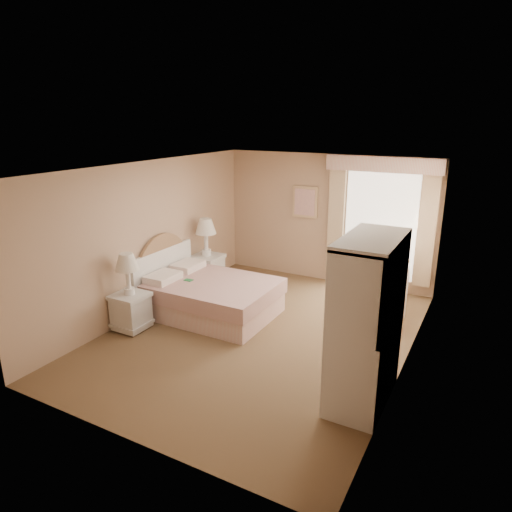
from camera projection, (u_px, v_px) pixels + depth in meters
The scene contains 9 objects.
room at pixel (261, 255), 6.58m from camera, with size 4.21×5.51×2.51m.
window at pixel (380, 221), 8.31m from camera, with size 2.05×0.22×2.51m.
framed_art at pixel (305, 202), 8.98m from camera, with size 0.52×0.04×0.62m.
bed at pixel (208, 295), 7.58m from camera, with size 2.05×1.53×1.36m.
nightstand_near at pixel (130, 302), 6.97m from camera, with size 0.50×0.50×1.21m.
nightstand_far at pixel (207, 262), 8.71m from camera, with size 0.55×0.55×1.33m.
round_table at pixel (387, 271), 8.11m from camera, with size 0.75×0.75×0.80m.
cafe_chair at pixel (394, 287), 7.38m from camera, with size 0.55×0.55×0.91m.
armoire at pixel (366, 335), 5.13m from camera, with size 0.59×1.18×1.96m.
Camera 1 is at (2.92, -5.58, 3.18)m, focal length 32.00 mm.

